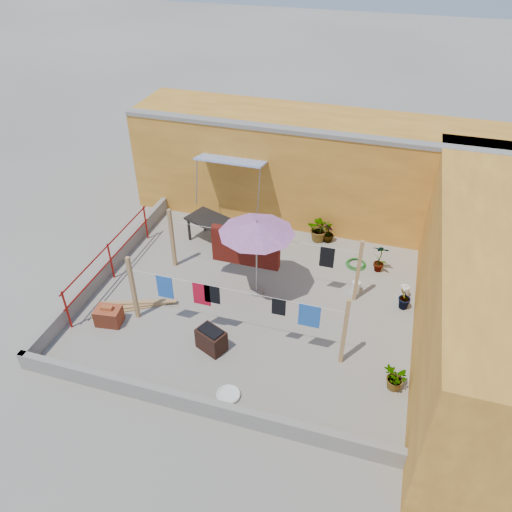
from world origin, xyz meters
name	(u,v)px	position (x,y,z in m)	size (l,w,h in m)	color
ground	(252,300)	(0.00, 0.00, 0.00)	(80.00, 80.00, 0.00)	#9E998E
wall_back	(312,167)	(0.50, 4.69, 1.61)	(11.00, 3.27, 3.21)	gold
wall_right	(484,290)	(5.20, 0.00, 1.60)	(2.40, 9.00, 3.20)	gold
parapet_front	(198,405)	(0.00, -3.58, 0.22)	(8.30, 0.16, 0.44)	gray
parapet_left	(109,265)	(-4.08, 0.00, 0.22)	(0.16, 7.30, 0.44)	gray
red_railing	(110,256)	(-3.85, -0.20, 0.72)	(0.05, 4.20, 1.10)	#9C140F
clothesline_rig	(246,254)	(-0.33, 0.56, 1.01)	(5.09, 2.35, 1.80)	tan
patio_umbrella	(257,228)	(0.03, 0.31, 2.00)	(2.08, 2.08, 2.23)	gray
outdoor_table	(214,223)	(-1.80, 2.14, 0.70)	(1.85, 1.37, 0.78)	black
brick_stack	(109,316)	(-3.04, -1.80, 0.23)	(0.65, 0.51, 0.53)	#AB4427
lumber_pile	(135,306)	(-2.73, -1.13, 0.06)	(1.87, 1.19, 0.12)	tan
brazier	(211,339)	(-0.38, -1.87, 0.28)	(0.76, 0.65, 0.58)	#321A13
white_basin	(228,395)	(0.43, -3.03, 0.05)	(0.50, 0.50, 0.09)	silver
water_jug_a	(404,292)	(3.70, 1.25, 0.17)	(0.24, 0.24, 0.38)	silver
water_jug_b	(356,287)	(2.49, 1.12, 0.16)	(0.22, 0.22, 0.35)	silver
green_hose	(356,264)	(2.35, 2.27, 0.04)	(0.57, 0.57, 0.08)	#186C1B
plant_back_a	(320,229)	(1.12, 3.20, 0.41)	(0.73, 0.64, 0.82)	#195618
plant_back_b	(328,233)	(1.38, 3.20, 0.29)	(0.33, 0.33, 0.58)	#195618
plant_right_a	(380,258)	(2.97, 2.18, 0.45)	(0.47, 0.32, 0.89)	#195618
plant_right_b	(404,298)	(3.70, 0.78, 0.35)	(0.38, 0.31, 0.69)	#195618
plant_right_c	(396,379)	(3.70, -1.83, 0.30)	(0.55, 0.47, 0.61)	#195618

